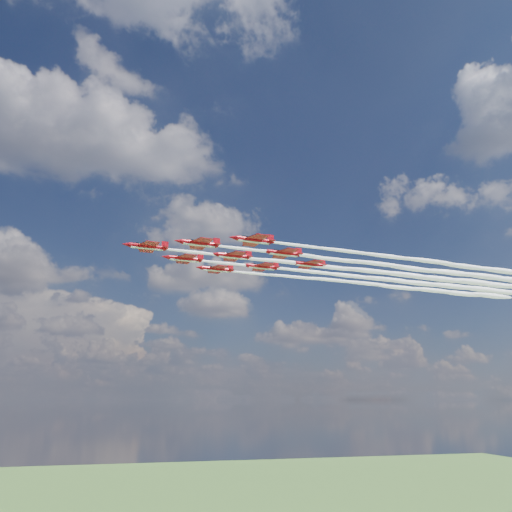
% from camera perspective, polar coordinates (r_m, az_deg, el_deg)
% --- Properties ---
extents(jet_lead, '(111.39, 19.41, 2.70)m').
position_cam_1_polar(jet_lead, '(138.02, 9.62, -1.33)').
color(jet_lead, '#A60914').
extents(jet_row2_port, '(111.39, 19.41, 2.70)m').
position_cam_1_polar(jet_row2_port, '(138.30, 14.92, -1.04)').
color(jet_row2_port, '#A60914').
extents(jet_row2_starb, '(111.39, 19.41, 2.70)m').
position_cam_1_polar(jet_row2_starb, '(149.37, 11.74, -2.35)').
color(jet_row2_starb, '#A60914').
extents(jet_row3_port, '(111.39, 19.41, 2.70)m').
position_cam_1_polar(jet_row3_port, '(139.75, 20.15, -0.74)').
color(jet_row3_port, '#A60914').
extents(jet_row3_centre, '(111.39, 19.41, 2.70)m').
position_cam_1_polar(jet_row3_centre, '(150.06, 16.63, -2.07)').
color(jet_row3_centre, '#A60914').
extents(jet_row3_starb, '(111.39, 19.41, 2.70)m').
position_cam_1_polar(jet_row3_starb, '(160.93, 13.57, -3.22)').
color(jet_row3_starb, '#A60914').
extents(jet_row4_port, '(111.39, 19.41, 2.70)m').
position_cam_1_polar(jet_row4_port, '(151.83, 21.44, -1.78)').
color(jet_row4_port, '#A60914').
extents(jet_row4_starb, '(111.39, 19.41, 2.70)m').
position_cam_1_polar(jet_row4_starb, '(161.98, 18.10, -2.95)').
color(jet_row4_starb, '#A60914').
extents(jet_tail, '(111.39, 19.41, 2.70)m').
position_cam_1_polar(jet_tail, '(164.02, 22.53, -2.67)').
color(jet_tail, '#A60914').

